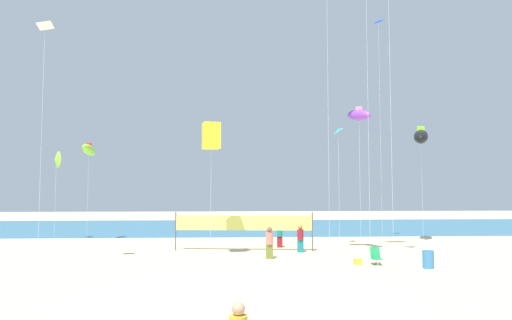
{
  "coord_description": "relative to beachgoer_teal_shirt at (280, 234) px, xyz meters",
  "views": [
    {
      "loc": [
        -0.8,
        -16.96,
        3.84
      ],
      "look_at": [
        0.48,
        8.26,
        5.49
      ],
      "focal_mm": 31.32,
      "sensor_mm": 36.0,
      "label": 1
    }
  ],
  "objects": [
    {
      "name": "folding_beach_chair",
      "position": [
        4.18,
        -6.98,
        -0.38
      ],
      "size": [
        0.52,
        0.65,
        0.89
      ],
      "rotation": [
        0.0,
        0.0,
        -0.6
      ],
      "color": "#1E8C4C",
      "rests_on": "ground"
    },
    {
      "name": "kite_blue_diamond",
      "position": [
        7.12,
        0.77,
        14.6
      ],
      "size": [
        0.77,
        0.76,
        15.91
      ],
      "color": "silver",
      "rests_on": "ground"
    },
    {
      "name": "beachgoer_teal_shirt",
      "position": [
        0.0,
        0.0,
        0.0
      ],
      "size": [
        0.36,
        0.36,
        1.58
      ],
      "rotation": [
        0.0,
        0.0,
        1.48
      ],
      "color": "maroon",
      "rests_on": "ground"
    },
    {
      "name": "kite_lime_delta",
      "position": [
        -16.18,
        4.1,
        5.16
      ],
      "size": [
        0.97,
        1.16,
        6.65
      ],
      "color": "silver",
      "rests_on": "ground"
    },
    {
      "name": "beachgoer_maroon_shirt",
      "position": [
        1.02,
        -2.37,
        0.04
      ],
      "size": [
        0.38,
        0.38,
        1.66
      ],
      "rotation": [
        0.0,
        0.0,
        2.33
      ],
      "color": "#19727A",
      "rests_on": "ground"
    },
    {
      "name": "kite_lime_inflatable",
      "position": [
        -13.66,
        3.54,
        5.85
      ],
      "size": [
        0.79,
        2.1,
        7.24
      ],
      "color": "silver",
      "rests_on": "ground"
    },
    {
      "name": "kite_yellow_box",
      "position": [
        -4.32,
        -4.61,
        5.97
      ],
      "size": [
        1.1,
        1.1,
        7.55
      ],
      "color": "silver",
      "rests_on": "ground"
    },
    {
      "name": "trash_barrel",
      "position": [
        6.39,
        -8.13,
        -0.41
      ],
      "size": [
        0.54,
        0.54,
        0.86
      ],
      "primitive_type": "cylinder",
      "color": "teal",
      "rests_on": "ground"
    },
    {
      "name": "kite_black_inflatable",
      "position": [
        10.32,
        1.51,
        6.74
      ],
      "size": [
        2.05,
        3.04,
        8.37
      ],
      "color": "silver",
      "rests_on": "ground"
    },
    {
      "name": "kite_cyan_diamond",
      "position": [
        3.82,
        -0.56,
        6.78
      ],
      "size": [
        0.62,
        0.64,
        7.93
      ],
      "color": "silver",
      "rests_on": "ground"
    },
    {
      "name": "ocean_band",
      "position": [
        -2.27,
        16.19,
        -0.84
      ],
      "size": [
        120.0,
        20.0,
        0.01
      ],
      "primitive_type": "cube",
      "color": "teal",
      "rests_on": "ground"
    },
    {
      "name": "beachgoer_coral_shirt",
      "position": [
        -1.07,
        -4.81,
        0.09
      ],
      "size": [
        0.4,
        0.4,
        1.75
      ],
      "rotation": [
        0.0,
        0.0,
        5.01
      ],
      "color": "olive",
      "rests_on": "ground"
    },
    {
      "name": "beach_handbag",
      "position": [
        3.26,
        -6.94,
        -0.69
      ],
      "size": [
        0.38,
        0.19,
        0.31
      ],
      "primitive_type": "cube",
      "color": "gold",
      "rests_on": "ground"
    },
    {
      "name": "kite_violet_inflatable",
      "position": [
        4.41,
        -3.53,
        7.4
      ],
      "size": [
        1.48,
        2.05,
        8.77
      ],
      "color": "silver",
      "rests_on": "ground"
    },
    {
      "name": "volleyball_net",
      "position": [
        -2.43,
        -1.57,
        0.79
      ],
      "size": [
        8.58,
        0.91,
        2.4
      ],
      "color": "#4C4C51",
      "rests_on": "ground"
    },
    {
      "name": "ground_plane",
      "position": [
        -2.27,
        -12.61,
        -0.85
      ],
      "size": [
        120.0,
        120.0,
        0.0
      ],
      "primitive_type": "plane",
      "color": "beige"
    },
    {
      "name": "kite_white_diamond",
      "position": [
        -12.14,
        -8.15,
        10.76
      ],
      "size": [
        0.96,
        0.96,
        11.92
      ],
      "color": "silver",
      "rests_on": "ground"
    }
  ]
}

